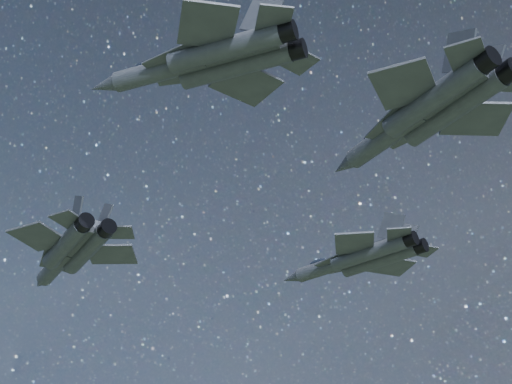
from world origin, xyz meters
The scene contains 4 objects.
jet_lead centered at (-20.70, -7.10, 138.96)m, with size 19.22×12.77×4.89m.
jet_left centered at (-0.10, 14.65, 140.27)m, with size 17.94×12.80×4.58m.
jet_right centered at (6.06, -16.70, 143.16)m, with size 18.72×12.65×4.72m.
jet_slot centered at (17.22, -3.78, 140.78)m, with size 19.95×13.41×5.04m.
Camera 1 is at (37.08, -50.83, 104.18)m, focal length 55.00 mm.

